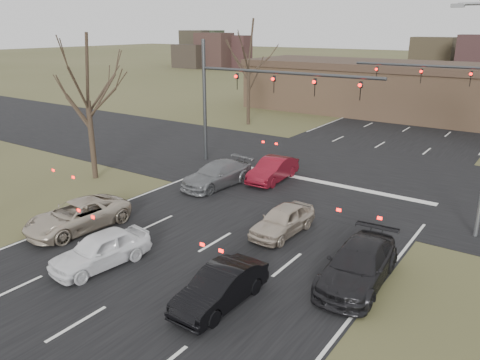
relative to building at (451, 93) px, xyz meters
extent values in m
plane|color=#454625|center=(-2.00, -38.00, -2.67)|extent=(360.00, 360.00, 0.00)
cube|color=black|center=(-2.00, 22.00, -2.66)|extent=(14.00, 300.00, 0.02)
cube|color=black|center=(-2.00, -23.00, -2.65)|extent=(200.00, 14.00, 0.02)
cube|color=#846247|center=(0.00, 0.00, -0.37)|extent=(42.00, 10.00, 4.60)
cube|color=#38281E|center=(0.00, 0.00, 2.28)|extent=(42.40, 10.40, 0.70)
cylinder|color=#383A3D|center=(-10.50, -25.00, 1.33)|extent=(0.24, 0.24, 8.00)
cylinder|color=#383A3D|center=(-4.50, -25.00, 3.53)|extent=(12.00, 0.18, 0.18)
imported|color=black|center=(-7.83, -25.00, 2.83)|extent=(0.16, 0.20, 1.00)
imported|color=black|center=(-5.17, -25.00, 2.83)|extent=(0.16, 0.20, 1.00)
imported|color=black|center=(-2.50, -25.00, 2.83)|extent=(0.16, 0.20, 1.00)
imported|color=black|center=(0.17, -25.00, 2.83)|extent=(0.16, 0.20, 1.00)
cylinder|color=#383A3D|center=(1.50, -15.00, 3.53)|extent=(11.00, 0.18, 0.18)
imported|color=black|center=(3.86, -15.00, 2.83)|extent=(0.16, 0.20, 1.00)
imported|color=black|center=(0.71, -15.00, 2.83)|extent=(0.16, 0.20, 1.00)
imported|color=black|center=(-2.43, -15.00, 2.83)|extent=(0.16, 0.20, 1.00)
cube|color=gray|center=(5.00, -28.00, 6.88)|extent=(0.50, 0.25, 0.15)
cylinder|color=black|center=(-13.50, -32.00, -0.33)|extent=(0.32, 0.32, 4.68)
cylinder|color=black|center=(-15.00, -13.00, -0.05)|extent=(0.32, 0.32, 5.23)
imported|color=#BCAE98|center=(-7.93, -37.43, -2.01)|extent=(2.59, 4.92, 1.32)
imported|color=white|center=(-4.37, -39.06, -1.99)|extent=(2.09, 4.11, 1.34)
imported|color=black|center=(0.98, -38.58, -2.03)|extent=(1.40, 3.88, 1.27)
imported|color=black|center=(4.18, -34.69, -1.96)|extent=(2.30, 5.00, 1.42)
imported|color=slate|center=(-6.47, -28.99, -1.97)|extent=(2.46, 4.95, 1.38)
imported|color=maroon|center=(-4.32, -26.36, -1.98)|extent=(1.65, 4.23, 1.37)
imported|color=#BDAD99|center=(-0.11, -32.56, -2.02)|extent=(1.66, 3.81, 1.28)
camera|label=1|loc=(9.16, -49.26, 6.08)|focal=35.00mm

